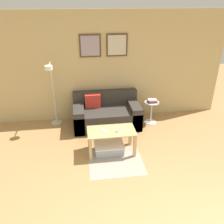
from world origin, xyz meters
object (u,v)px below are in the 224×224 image
at_px(cell_phone, 104,131).
at_px(remote_control, 118,130).
at_px(floor_lamp, 52,90).
at_px(book_stack, 152,101).
at_px(side_table, 151,110).
at_px(coffee_table, 111,135).
at_px(storage_bin, 109,148).
at_px(couch, 106,114).

bearing_deg(cell_phone, remote_control, -37.42).
relative_size(floor_lamp, book_stack, 6.16).
xyz_separation_m(book_stack, remote_control, (-0.99, -1.07, -0.08)).
bearing_deg(remote_control, side_table, 80.87).
height_order(coffee_table, book_stack, book_stack).
relative_size(coffee_table, book_stack, 3.73).
height_order(storage_bin, remote_control, remote_control).
relative_size(side_table, remote_control, 3.62).
bearing_deg(couch, coffee_table, -91.88).
xyz_separation_m(storage_bin, remote_control, (0.18, -0.01, 0.40)).
bearing_deg(book_stack, remote_control, -132.71).
distance_m(couch, cell_phone, 1.15).
bearing_deg(remote_control, cell_phone, -152.02).
bearing_deg(remote_control, storage_bin, -150.43).
height_order(side_table, cell_phone, side_table).
bearing_deg(storage_bin, remote_control, -3.46).
height_order(couch, side_table, couch).
bearing_deg(side_table, book_stack, -77.46).
xyz_separation_m(coffee_table, floor_lamp, (-1.15, 1.20, 0.54)).
xyz_separation_m(couch, floor_lamp, (-1.19, 0.08, 0.64)).
relative_size(couch, cell_phone, 10.97).
height_order(floor_lamp, remote_control, floor_lamp).
height_order(couch, coffee_table, couch).
relative_size(storage_bin, remote_control, 3.82).
distance_m(remote_control, cell_phone, 0.27).
xyz_separation_m(storage_bin, cell_phone, (-0.09, 0.01, 0.39)).
relative_size(storage_bin, book_stack, 2.33).
xyz_separation_m(coffee_table, cell_phone, (-0.13, 0.01, 0.11)).
bearing_deg(storage_bin, cell_phone, 171.70).
bearing_deg(book_stack, storage_bin, -137.73).
height_order(coffee_table, remote_control, remote_control).
xyz_separation_m(floor_lamp, side_table, (2.27, -0.13, -0.59)).
bearing_deg(floor_lamp, cell_phone, -49.57).
distance_m(couch, coffee_table, 1.13).
bearing_deg(couch, book_stack, -3.51).
xyz_separation_m(remote_control, cell_phone, (-0.26, 0.02, -0.01)).
bearing_deg(coffee_table, floor_lamp, 133.80).
distance_m(coffee_table, remote_control, 0.17).
distance_m(coffee_table, floor_lamp, 1.75).
bearing_deg(cell_phone, side_table, 8.09).
relative_size(side_table, cell_phone, 3.88).
bearing_deg(side_table, couch, 177.38).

